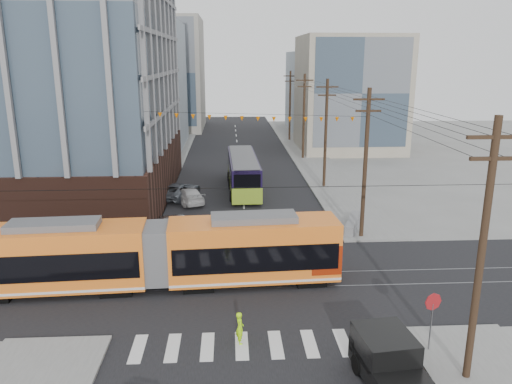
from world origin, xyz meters
TOP-DOWN VIEW (x-y plane):
  - ground at (0.00, 0.00)m, footprint 160.00×160.00m
  - bg_bldg_nw_near at (-17.00, 52.00)m, footprint 18.00×16.00m
  - bg_bldg_ne_near at (16.00, 48.00)m, footprint 14.00×14.00m
  - bg_bldg_nw_far at (-14.00, 72.00)m, footprint 16.00×18.00m
  - bg_bldg_ne_far at (18.00, 68.00)m, footprint 16.00×16.00m
  - utility_pole_near at (8.50, -6.00)m, footprint 0.30×0.30m
  - utility_pole_far at (8.50, 56.00)m, footprint 0.30×0.30m
  - streetcar at (-5.48, 3.53)m, footprint 21.24×4.16m
  - city_bus at (0.13, 25.39)m, footprint 3.09×12.79m
  - pickup_truck at (5.27, -7.29)m, footprint 2.83×6.20m
  - parked_car_silver at (-5.56, 12.60)m, footprint 2.79×4.74m
  - parked_car_white at (-5.03, 20.96)m, footprint 3.53×5.24m
  - parked_car_grey at (-6.01, 22.61)m, footprint 4.26×5.85m
  - pedestrian at (-0.88, -2.75)m, footprint 0.51×0.65m
  - stop_sign at (7.70, -3.97)m, footprint 1.02×1.02m
  - jersey_barrier at (8.30, 12.89)m, footprint 2.50×4.47m

SIDE VIEW (x-z plane):
  - ground at x=0.00m, z-range 0.00..0.00m
  - jersey_barrier at x=8.30m, z-range 0.00..0.88m
  - parked_car_white at x=-5.03m, z-range 0.00..1.41m
  - parked_car_silver at x=-5.56m, z-range 0.00..1.47m
  - parked_car_grey at x=-6.01m, z-range 0.00..1.48m
  - pedestrian at x=-0.88m, z-range 0.00..1.59m
  - pickup_truck at x=5.27m, z-range 0.00..2.03m
  - stop_sign at x=7.70m, z-range 0.00..2.75m
  - city_bus at x=0.13m, z-range 0.00..3.60m
  - streetcar at x=-5.48m, z-range 0.00..4.07m
  - utility_pole_near at x=8.50m, z-range 0.00..11.00m
  - utility_pole_far at x=8.50m, z-range 0.00..11.00m
  - bg_bldg_ne_far at x=18.00m, z-range 0.00..14.00m
  - bg_bldg_ne_near at x=16.00m, z-range 0.00..16.00m
  - bg_bldg_nw_near at x=-17.00m, z-range 0.00..18.00m
  - bg_bldg_nw_far at x=-14.00m, z-range 0.00..20.00m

